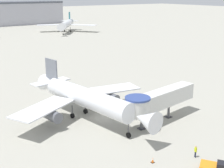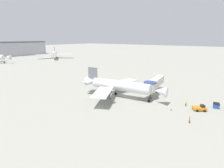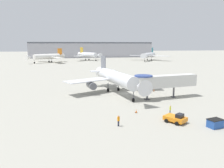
{
  "view_description": "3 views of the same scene",
  "coord_description": "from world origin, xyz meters",
  "px_view_note": "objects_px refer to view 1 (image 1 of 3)",
  "views": [
    {
      "loc": [
        -28.48,
        -43.74,
        21.83
      ],
      "look_at": [
        2.91,
        0.79,
        5.63
      ],
      "focal_mm": 50.0,
      "sensor_mm": 36.0,
      "label": 1
    },
    {
      "loc": [
        -48.53,
        -30.83,
        19.47
      ],
      "look_at": [
        -4.89,
        2.24,
        4.87
      ],
      "focal_mm": 28.0,
      "sensor_mm": 36.0,
      "label": 2
    },
    {
      "loc": [
        -15.76,
        -54.34,
        12.56
      ],
      "look_at": [
        -4.03,
        -0.71,
        2.72
      ],
      "focal_mm": 35.0,
      "sensor_mm": 36.0,
      "label": 3
    }
  ],
  "objects_px": {
    "pushback_tug_orange": "(215,168)",
    "ground_crew_marshaller": "(196,151)",
    "background_jet_teal_tail": "(66,24)",
    "main_airplane": "(85,98)",
    "jet_bridge": "(156,100)",
    "traffic_cone_near_nose": "(153,160)",
    "traffic_cone_starboard_wing": "(134,106)"
  },
  "relations": [
    {
      "from": "pushback_tug_orange",
      "to": "ground_crew_marshaller",
      "type": "relative_size",
      "value": 2.32
    },
    {
      "from": "ground_crew_marshaller",
      "to": "pushback_tug_orange",
      "type": "bearing_deg",
      "value": 2.54
    },
    {
      "from": "traffic_cone_near_nose",
      "to": "background_jet_teal_tail",
      "type": "xyz_separation_m",
      "value": [
        54.39,
        130.27,
        4.2
      ]
    },
    {
      "from": "jet_bridge",
      "to": "main_airplane",
      "type": "bearing_deg",
      "value": 128.34
    },
    {
      "from": "main_airplane",
      "to": "pushback_tug_orange",
      "type": "height_order",
      "value": "main_airplane"
    },
    {
      "from": "main_airplane",
      "to": "traffic_cone_starboard_wing",
      "type": "relative_size",
      "value": 44.36
    },
    {
      "from": "traffic_cone_near_nose",
      "to": "traffic_cone_starboard_wing",
      "type": "bearing_deg",
      "value": 57.79
    },
    {
      "from": "jet_bridge",
      "to": "pushback_tug_orange",
      "type": "xyz_separation_m",
      "value": [
        -4.63,
        -15.78,
        -3.42
      ]
    },
    {
      "from": "main_airplane",
      "to": "background_jet_teal_tail",
      "type": "relative_size",
      "value": 0.99
    },
    {
      "from": "jet_bridge",
      "to": "traffic_cone_near_nose",
      "type": "distance_m",
      "value": 13.82
    },
    {
      "from": "pushback_tug_orange",
      "to": "background_jet_teal_tail",
      "type": "distance_m",
      "value": 145.38
    },
    {
      "from": "main_airplane",
      "to": "ground_crew_marshaller",
      "type": "relative_size",
      "value": 16.7
    },
    {
      "from": "jet_bridge",
      "to": "ground_crew_marshaller",
      "type": "bearing_deg",
      "value": -115.06
    },
    {
      "from": "main_airplane",
      "to": "traffic_cone_starboard_wing",
      "type": "height_order",
      "value": "main_airplane"
    },
    {
      "from": "jet_bridge",
      "to": "background_jet_teal_tail",
      "type": "height_order",
      "value": "background_jet_teal_tail"
    },
    {
      "from": "traffic_cone_near_nose",
      "to": "ground_crew_marshaller",
      "type": "bearing_deg",
      "value": -22.28
    },
    {
      "from": "traffic_cone_near_nose",
      "to": "ground_crew_marshaller",
      "type": "relative_size",
      "value": 0.42
    },
    {
      "from": "main_airplane",
      "to": "ground_crew_marshaller",
      "type": "height_order",
      "value": "main_airplane"
    },
    {
      "from": "main_airplane",
      "to": "traffic_cone_starboard_wing",
      "type": "bearing_deg",
      "value": -12.52
    },
    {
      "from": "main_airplane",
      "to": "jet_bridge",
      "type": "distance_m",
      "value": 12.43
    },
    {
      "from": "ground_crew_marshaller",
      "to": "background_jet_teal_tail",
      "type": "xyz_separation_m",
      "value": [
        48.7,
        132.61,
        3.55
      ]
    },
    {
      "from": "jet_bridge",
      "to": "traffic_cone_near_nose",
      "type": "xyz_separation_m",
      "value": [
        -9.31,
        -9.49,
        -3.76
      ]
    },
    {
      "from": "traffic_cone_near_nose",
      "to": "pushback_tug_orange",
      "type": "bearing_deg",
      "value": -53.36
    },
    {
      "from": "background_jet_teal_tail",
      "to": "ground_crew_marshaller",
      "type": "bearing_deg",
      "value": -73.51
    },
    {
      "from": "jet_bridge",
      "to": "background_jet_teal_tail",
      "type": "relative_size",
      "value": 0.55
    },
    {
      "from": "jet_bridge",
      "to": "pushback_tug_orange",
      "type": "relative_size",
      "value": 3.99
    },
    {
      "from": "ground_crew_marshaller",
      "to": "background_jet_teal_tail",
      "type": "relative_size",
      "value": 0.06
    },
    {
      "from": "main_airplane",
      "to": "background_jet_teal_tail",
      "type": "height_order",
      "value": "background_jet_teal_tail"
    },
    {
      "from": "traffic_cone_near_nose",
      "to": "traffic_cone_starboard_wing",
      "type": "distance_m",
      "value": 20.47
    },
    {
      "from": "background_jet_teal_tail",
      "to": "pushback_tug_orange",
      "type": "bearing_deg",
      "value": -73.35
    },
    {
      "from": "traffic_cone_near_nose",
      "to": "background_jet_teal_tail",
      "type": "bearing_deg",
      "value": 67.34
    },
    {
      "from": "main_airplane",
      "to": "background_jet_teal_tail",
      "type": "distance_m",
      "value": 124.57
    }
  ]
}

